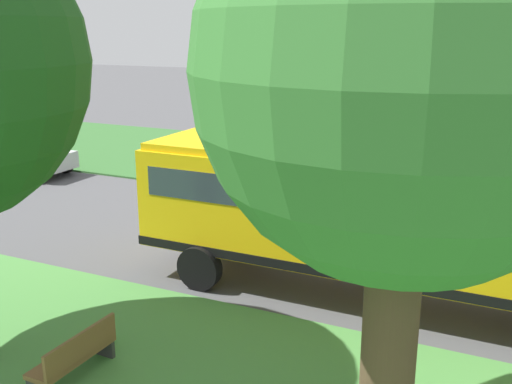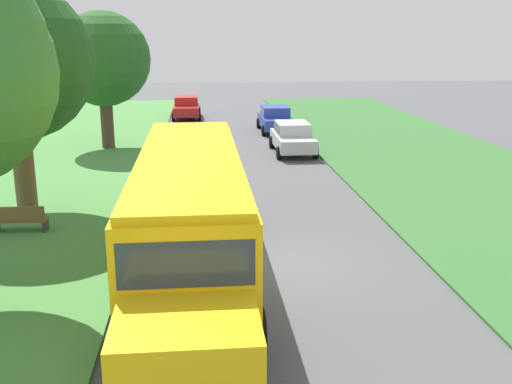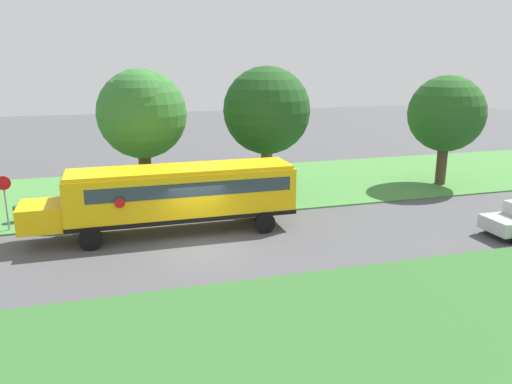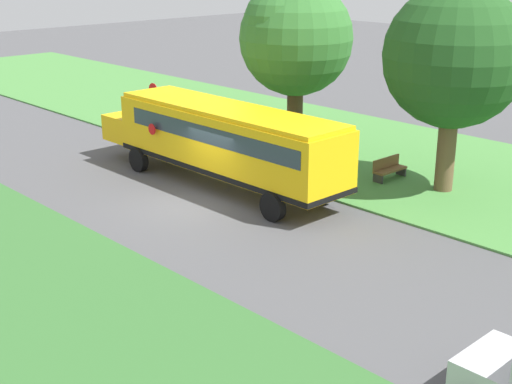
{
  "view_description": "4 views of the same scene",
  "coord_description": "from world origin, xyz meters",
  "px_view_note": "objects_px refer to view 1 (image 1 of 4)",
  "views": [
    {
      "loc": [
        -14.06,
        -3.15,
        5.64
      ],
      "look_at": [
        -0.45,
        3.24,
        1.47
      ],
      "focal_mm": 42.0,
      "sensor_mm": 36.0,
      "label": 1
    },
    {
      "loc": [
        -1.98,
        -14.82,
        5.99
      ],
      "look_at": [
        -0.5,
        0.4,
        1.9
      ],
      "focal_mm": 42.0,
      "sensor_mm": 36.0,
      "label": 2
    },
    {
      "loc": [
        20.5,
        -3.54,
        7.97
      ],
      "look_at": [
        -1.25,
        2.85,
        1.97
      ],
      "focal_mm": 35.0,
      "sensor_mm": 36.0,
      "label": 3
    },
    {
      "loc": [
        14.95,
        19.16,
        8.69
      ],
      "look_at": [
        -0.44,
        2.94,
        1.09
      ],
      "focal_mm": 50.0,
      "sensor_mm": 36.0,
      "label": 4
    }
  ],
  "objects_px": {
    "school_bus": "(396,214)",
    "oak_tree_beside_bus": "(414,58)",
    "car_silver_nearest": "(18,152)",
    "park_bench": "(75,356)"
  },
  "relations": [
    {
      "from": "school_bus",
      "to": "oak_tree_beside_bus",
      "type": "relative_size",
      "value": 1.64
    },
    {
      "from": "school_bus",
      "to": "oak_tree_beside_bus",
      "type": "bearing_deg",
      "value": -167.65
    },
    {
      "from": "car_silver_nearest",
      "to": "oak_tree_beside_bus",
      "type": "relative_size",
      "value": 0.58
    },
    {
      "from": "school_bus",
      "to": "park_bench",
      "type": "xyz_separation_m",
      "value": [
        -5.24,
        3.96,
        -1.45
      ]
    },
    {
      "from": "park_bench",
      "to": "car_silver_nearest",
      "type": "bearing_deg",
      "value": 49.24
    },
    {
      "from": "car_silver_nearest",
      "to": "park_bench",
      "type": "bearing_deg",
      "value": -130.76
    },
    {
      "from": "car_silver_nearest",
      "to": "oak_tree_beside_bus",
      "type": "bearing_deg",
      "value": -120.37
    },
    {
      "from": "park_bench",
      "to": "oak_tree_beside_bus",
      "type": "bearing_deg",
      "value": -86.11
    },
    {
      "from": "school_bus",
      "to": "car_silver_nearest",
      "type": "xyz_separation_m",
      "value": [
        5.04,
        15.89,
        -1.05
      ]
    },
    {
      "from": "park_bench",
      "to": "school_bus",
      "type": "bearing_deg",
      "value": -37.06
    }
  ]
}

